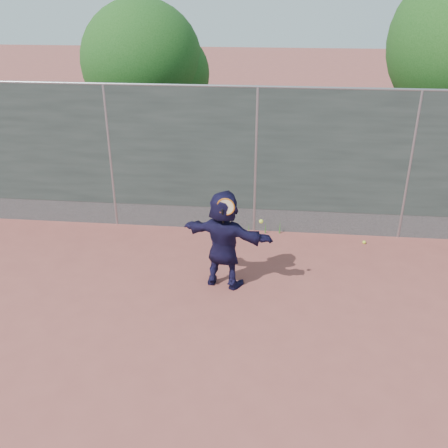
# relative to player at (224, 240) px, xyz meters

# --- Properties ---
(ground) EXTENTS (80.00, 80.00, 0.00)m
(ground) POSITION_rel_player_xyz_m (0.41, -1.30, -0.87)
(ground) COLOR #9E4C42
(ground) RESTS_ON ground
(player) EXTENTS (1.68, 0.95, 1.73)m
(player) POSITION_rel_player_xyz_m (0.00, 0.00, 0.00)
(player) COLOR #181438
(player) RESTS_ON ground
(ball_ground) EXTENTS (0.07, 0.07, 0.07)m
(ball_ground) POSITION_rel_player_xyz_m (2.66, 1.79, -0.83)
(ball_ground) COLOR #D5ED34
(ball_ground) RESTS_ON ground
(fence) EXTENTS (20.00, 0.06, 3.03)m
(fence) POSITION_rel_player_xyz_m (0.41, 2.20, 0.72)
(fence) COLOR #38423D
(fence) RESTS_ON ground
(swing_action) EXTENTS (0.75, 0.13, 0.51)m
(swing_action) POSITION_rel_player_xyz_m (0.10, -0.20, 0.65)
(swing_action) COLOR #C16012
(swing_action) RESTS_ON ground
(tree_left) EXTENTS (3.15, 3.00, 4.53)m
(tree_left) POSITION_rel_player_xyz_m (-2.44, 5.25, 2.07)
(tree_left) COLOR #382314
(tree_left) RESTS_ON ground
(weed_clump) EXTENTS (0.68, 0.07, 0.30)m
(weed_clump) POSITION_rel_player_xyz_m (0.70, 2.08, -0.73)
(weed_clump) COLOR #387226
(weed_clump) RESTS_ON ground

